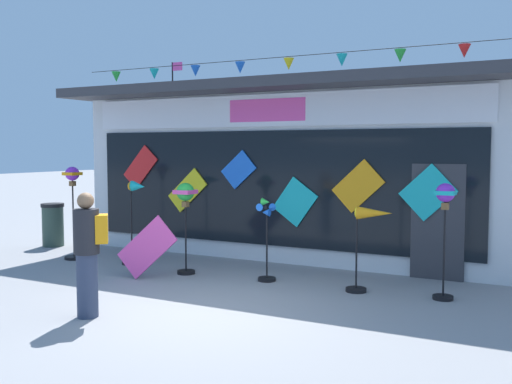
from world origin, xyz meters
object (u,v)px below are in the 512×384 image
(wind_spinner_far_left, at_px, (73,195))
(trash_bin, at_px, (53,225))
(kite_shop_building, at_px, (319,168))
(person_near_camera, at_px, (88,252))
(wind_spinner_left, at_px, (136,215))
(wind_spinner_right, at_px, (369,230))
(display_kite_on_ground, at_px, (147,247))
(wind_spinner_center_right, at_px, (266,235))
(wind_spinner_center_left, at_px, (185,203))
(wind_spinner_far_right, at_px, (445,212))

(wind_spinner_far_left, height_order, trash_bin, wind_spinner_far_left)
(kite_shop_building, bearing_deg, person_near_camera, -93.55)
(wind_spinner_left, distance_m, wind_spinner_right, 4.68)
(display_kite_on_ground, bearing_deg, wind_spinner_center_right, 22.82)
(kite_shop_building, relative_size, display_kite_on_ground, 9.22)
(wind_spinner_center_right, bearing_deg, wind_spinner_center_left, -174.69)
(trash_bin, height_order, display_kite_on_ground, display_kite_on_ground)
(kite_shop_building, height_order, wind_spinner_far_right, kite_shop_building)
(wind_spinner_center_right, relative_size, wind_spinner_right, 1.04)
(wind_spinner_center_left, xyz_separation_m, display_kite_on_ground, (-0.36, -0.66, -0.73))
(wind_spinner_center_right, relative_size, display_kite_on_ground, 1.38)
(wind_spinner_left, height_order, wind_spinner_center_left, wind_spinner_center_left)
(wind_spinner_far_right, bearing_deg, wind_spinner_left, -179.57)
(wind_spinner_center_right, bearing_deg, wind_spinner_left, 177.85)
(wind_spinner_right, height_order, display_kite_on_ground, wind_spinner_right)
(wind_spinner_center_left, bearing_deg, wind_spinner_right, 2.62)
(wind_spinner_far_right, bearing_deg, trash_bin, 175.08)
(wind_spinner_left, xyz_separation_m, wind_spinner_center_left, (1.34, -0.25, 0.31))
(wind_spinner_left, bearing_deg, wind_spinner_right, -1.22)
(wind_spinner_far_right, bearing_deg, kite_shop_building, 131.22)
(display_kite_on_ground, bearing_deg, kite_shop_building, 76.84)
(wind_spinner_left, distance_m, wind_spinner_center_left, 1.40)
(kite_shop_building, distance_m, trash_bin, 6.39)
(wind_spinner_right, height_order, wind_spinner_far_right, wind_spinner_far_right)
(wind_spinner_center_right, bearing_deg, wind_spinner_far_right, 3.01)
(wind_spinner_center_left, bearing_deg, wind_spinner_far_right, 3.81)
(kite_shop_building, xyz_separation_m, display_kite_on_ground, (-1.19, -5.08, -1.25))
(kite_shop_building, relative_size, wind_spinner_far_right, 5.42)
(wind_spinner_center_right, distance_m, wind_spinner_right, 1.80)
(wind_spinner_far_left, height_order, wind_spinner_right, wind_spinner_far_left)
(wind_spinner_right, relative_size, person_near_camera, 0.82)
(kite_shop_building, distance_m, wind_spinner_far_left, 5.68)
(kite_shop_building, distance_m, wind_spinner_center_left, 4.53)
(wind_spinner_far_right, distance_m, display_kite_on_ground, 4.95)
(wind_spinner_far_left, bearing_deg, trash_bin, 149.27)
(wind_spinner_far_left, xyz_separation_m, trash_bin, (-1.60, 0.95, -0.82))
(kite_shop_building, relative_size, wind_spinner_far_left, 5.01)
(person_near_camera, height_order, display_kite_on_ground, person_near_camera)
(wind_spinner_left, bearing_deg, trash_bin, 165.37)
(display_kite_on_ground, bearing_deg, wind_spinner_far_left, 162.85)
(wind_spinner_left, relative_size, wind_spinner_far_right, 0.93)
(display_kite_on_ground, bearing_deg, wind_spinner_far_right, 11.24)
(wind_spinner_center_left, relative_size, person_near_camera, 0.98)
(wind_spinner_center_right, bearing_deg, person_near_camera, -111.42)
(wind_spinner_left, distance_m, person_near_camera, 3.54)
(wind_spinner_left, relative_size, trash_bin, 1.65)
(wind_spinner_center_left, xyz_separation_m, wind_spinner_center_right, (1.55, 0.14, -0.49))
(wind_spinner_center_right, xyz_separation_m, display_kite_on_ground, (-1.91, -0.80, -0.24))
(trash_bin, distance_m, display_kite_on_ground, 4.43)
(wind_spinner_left, distance_m, trash_bin, 3.24)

